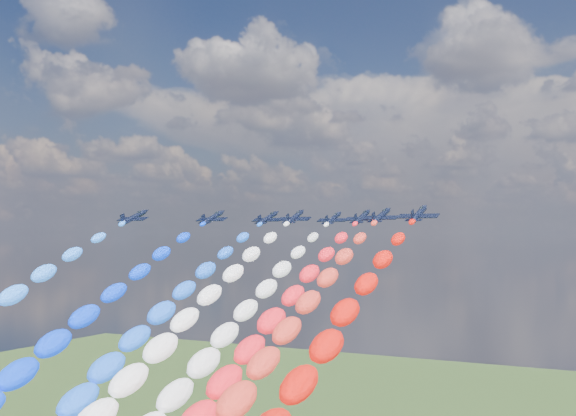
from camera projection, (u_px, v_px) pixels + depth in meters
The scene contains 14 objects.
jet_0 at pixel (134, 217), 176.21m from camera, with size 8.09×10.85×2.39m, color black, non-canonical shape.
jet_1 at pixel (213, 218), 181.68m from camera, with size 8.09×10.85×2.39m, color black, non-canonical shape.
trail_1 at pixel (37, 373), 130.66m from camera, with size 6.23×110.43×60.14m, color #0632E2, non-canonical shape.
jet_2 at pixel (268, 218), 187.99m from camera, with size 8.09×10.85×2.39m, color black, non-canonical shape.
trail_2 at pixel (121, 367), 136.97m from camera, with size 6.23×110.43×60.14m, color blue, non-canonical shape.
jet_3 at pixel (295, 217), 176.22m from camera, with size 8.09×10.85×2.39m, color black, non-canonical shape.
trail_3 at pixel (145, 379), 125.20m from camera, with size 6.23×110.43×60.14m, color white, non-canonical shape.
jet_4 at pixel (333, 219), 192.40m from camera, with size 8.09×10.85×2.39m, color black, non-canonical shape.
trail_4 at pixel (214, 363), 141.38m from camera, with size 6.23×110.43×60.14m, color silver, non-canonical shape.
jet_5 at pixel (362, 217), 175.00m from camera, with size 8.09×10.85×2.39m, color black, non-canonical shape.
trail_5 at pixel (238, 381), 123.98m from camera, with size 6.23×110.43×60.14m, color red, non-canonical shape.
jet_6 at pixel (381, 216), 161.32m from camera, with size 8.09×10.85×2.39m, color black, non-canonical shape.
trail_6 at pixel (250, 399), 110.30m from camera, with size 6.23×110.43×60.14m, color red, non-canonical shape.
jet_7 at pixel (419, 214), 145.04m from camera, with size 8.09×10.85×2.39m, color black, non-canonical shape.
Camera 1 is at (78.15, -146.95, 95.58)m, focal length 46.17 mm.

